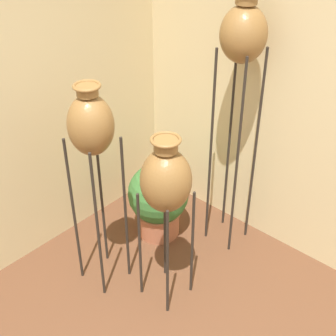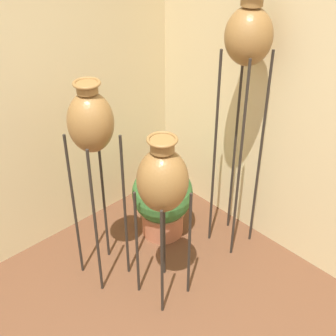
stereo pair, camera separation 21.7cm
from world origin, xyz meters
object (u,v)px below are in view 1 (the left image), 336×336
Objects in this scene: potted_plant at (158,199)px; vase_stand_medium at (91,129)px; vase_stand_tall at (243,41)px; vase_stand_short at (166,181)px.

vase_stand_medium is at bearing -176.44° from potted_plant.
vase_stand_short is at bearing -177.18° from vase_stand_tall.
vase_stand_tall reaches higher than potted_plant.
vase_stand_short is (0.19, -0.45, -0.28)m from vase_stand_medium.
vase_stand_tall reaches higher than vase_stand_short.
vase_stand_short is 0.92m from potted_plant.
vase_stand_medium is (-0.98, 0.41, -0.41)m from vase_stand_tall.
vase_stand_medium is 0.57m from vase_stand_short.
vase_stand_medium reaches higher than vase_stand_short.
vase_stand_medium is 1.21× the size of vase_stand_short.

